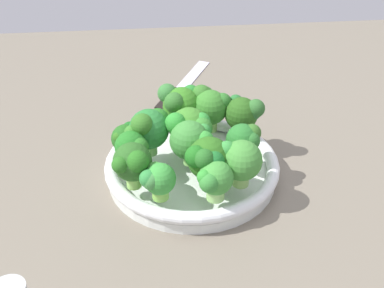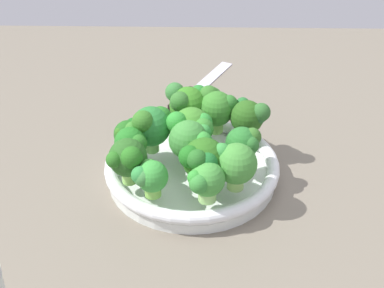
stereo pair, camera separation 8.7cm
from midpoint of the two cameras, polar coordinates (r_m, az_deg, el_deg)
name	(u,v)px [view 1 (the left image)]	position (r cm, az deg, el deg)	size (l,w,h in cm)	color
ground_plane	(181,171)	(94.83, -3.84, -2.96)	(130.00, 130.00, 2.50)	#726959
bowl	(192,168)	(89.85, -2.77, -2.70)	(29.07, 29.07, 3.89)	white
broccoli_floret_0	(149,128)	(88.05, -7.36, 1.60)	(6.77, 6.72, 8.42)	#82C367
broccoli_floret_1	(209,105)	(94.18, -0.81, 4.11)	(6.90, 7.15, 7.97)	#7DB451
broccoli_floret_2	(244,140)	(85.78, 2.71, 0.32)	(5.72, 5.33, 6.85)	#9ED974
broccoli_floret_3	(126,138)	(89.44, -9.83, 0.52)	(4.73, 4.91, 5.52)	#9BC86B
broccoli_floret_4	(190,127)	(88.47, -3.02, 1.70)	(7.80, 7.05, 7.87)	#82BD60
broccoli_floret_5	(244,113)	(93.00, 2.83, 3.25)	(6.79, 6.47, 7.15)	#87C75B
broccoli_floret_6	(208,159)	(80.64, -1.37, -1.72)	(7.26, 7.46, 7.74)	#93D66A
broccoli_floret_7	(133,163)	(80.79, -9.38, -2.09)	(5.99, 6.41, 7.54)	#8DCE59
broccoli_floret_8	(192,140)	(85.18, -2.94, 0.29)	(7.05, 6.37, 7.68)	#92D56B
broccoli_floret_9	(180,104)	(94.32, -3.92, 4.20)	(7.53, 6.81, 8.23)	#98D167
broccoli_floret_10	(214,180)	(78.03, -0.80, -3.91)	(5.55, 5.72, 6.44)	#98D270
broccoli_floret_11	(239,160)	(80.71, 1.95, -1.78)	(6.83, 6.28, 7.63)	#94C463
broccoli_floret_12	(133,146)	(85.62, -9.19, -0.32)	(5.44, 6.06, 6.59)	#85C456
broccoli_floret_13	(157,179)	(79.04, -6.88, -3.82)	(5.44, 5.27, 5.89)	#7FC24C
knife	(177,91)	(116.31, -3.71, 5.54)	(14.08, 24.85, 1.50)	silver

